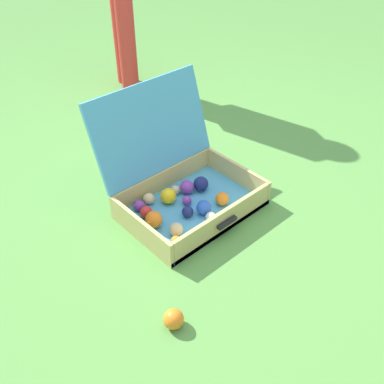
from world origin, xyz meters
The scene contains 3 objects.
ground_plane centered at (0.00, 0.00, 0.00)m, with size 16.00×16.00×0.00m, color #569342.
open_suitcase centered at (-0.01, 0.16, 0.12)m, with size 0.63×0.60×0.54m.
stray_ball_on_grass centered at (-0.49, -0.35, 0.04)m, with size 0.08×0.08×0.08m, color orange.
Camera 1 is at (-1.08, -1.10, 1.37)m, focal length 40.83 mm.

